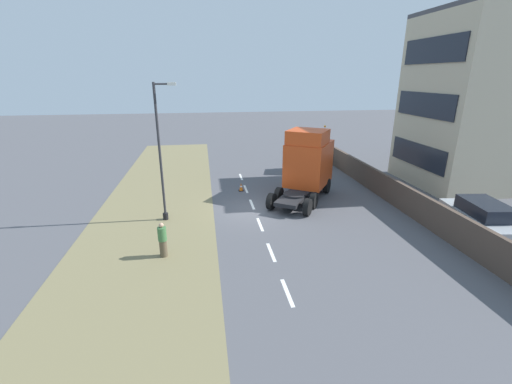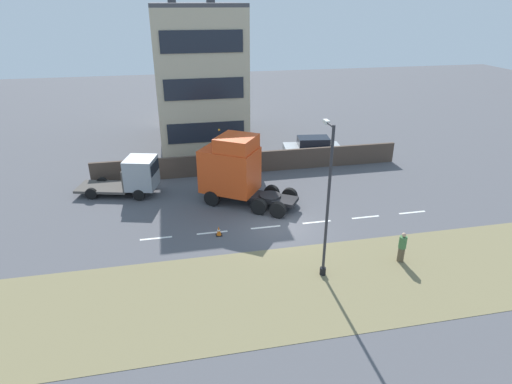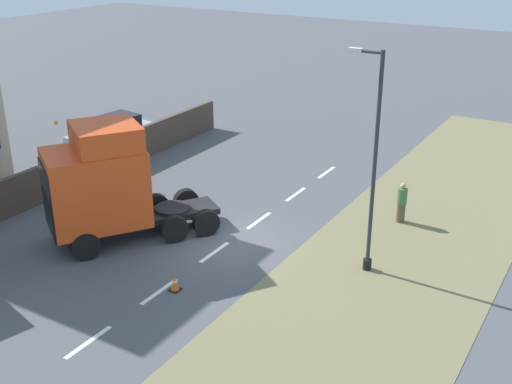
% 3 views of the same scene
% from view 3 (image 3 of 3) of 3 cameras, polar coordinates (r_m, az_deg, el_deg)
% --- Properties ---
extents(ground_plane, '(120.00, 120.00, 0.00)m').
position_cam_3_polar(ground_plane, '(24.27, -2.51, -4.51)').
color(ground_plane, '#515156').
rests_on(ground_plane, ground).
extents(grass_verge, '(7.00, 44.00, 0.01)m').
position_cam_3_polar(grass_verge, '(21.93, 10.85, -8.09)').
color(grass_verge, olive).
rests_on(grass_verge, ground).
extents(lane_markings, '(0.16, 17.80, 0.00)m').
position_cam_3_polar(lane_markings, '(24.80, -1.62, -3.88)').
color(lane_markings, white).
rests_on(lane_markings, ground).
extents(boundary_wall, '(0.25, 24.00, 1.64)m').
position_cam_3_polar(boundary_wall, '(29.48, -17.32, 1.21)').
color(boundary_wall, '#4C3D33').
rests_on(boundary_wall, ground).
extents(lorry_cab, '(5.52, 6.46, 4.68)m').
position_cam_3_polar(lorry_cab, '(24.15, -13.40, 0.63)').
color(lorry_cab, black).
rests_on(lorry_cab, ground).
extents(parked_car, '(2.49, 4.88, 1.95)m').
position_cam_3_polar(parked_car, '(34.30, -12.63, 4.91)').
color(parked_car, '#9EA3A8').
rests_on(parked_car, ground).
extents(lamp_post, '(1.27, 0.30, 7.58)m').
position_cam_3_polar(lamp_post, '(21.32, 10.23, 1.64)').
color(lamp_post, black).
rests_on(lamp_post, ground).
extents(pedestrian, '(0.39, 0.39, 1.67)m').
position_cam_3_polar(pedestrian, '(26.23, 12.81, -0.97)').
color(pedestrian, brown).
rests_on(pedestrian, ground).
extents(traffic_cone_lead, '(0.36, 0.36, 0.58)m').
position_cam_3_polar(traffic_cone_lead, '(21.29, -7.24, -7.99)').
color(traffic_cone_lead, black).
rests_on(traffic_cone_lead, ground).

